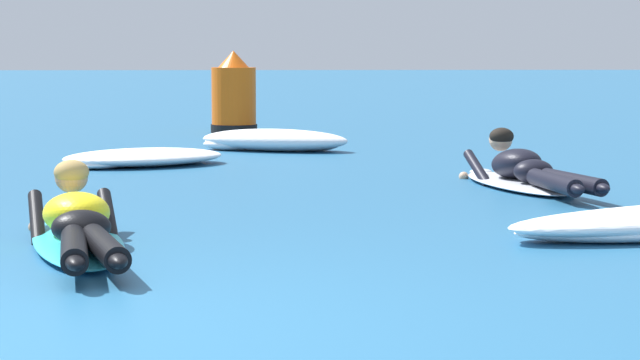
# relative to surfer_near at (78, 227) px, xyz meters

# --- Properties ---
(ground_plane) EXTENTS (120.00, 120.00, 0.00)m
(ground_plane) POSITION_rel_surfer_near_xyz_m (0.24, 7.78, -0.14)
(ground_plane) COLOR #235B84
(surfer_near) EXTENTS (0.96, 2.55, 0.54)m
(surfer_near) POSITION_rel_surfer_near_xyz_m (0.00, 0.00, 0.00)
(surfer_near) COLOR #2DB2D1
(surfer_near) RESTS_ON ground
(surfer_far) EXTENTS (0.93, 2.50, 0.53)m
(surfer_far) POSITION_rel_surfer_near_xyz_m (3.33, 3.10, -0.00)
(surfer_far) COLOR silver
(surfer_far) RESTS_ON ground
(whitewater_front) EXTENTS (1.93, 1.28, 0.26)m
(whitewater_front) POSITION_rel_surfer_near_xyz_m (1.24, 7.18, -0.02)
(whitewater_front) COLOR white
(whitewater_front) RESTS_ON ground
(whitewater_mid_right) EXTENTS (1.95, 1.60, 0.17)m
(whitewater_mid_right) POSITION_rel_surfer_near_xyz_m (-0.13, 5.40, -0.06)
(whitewater_mid_right) COLOR white
(whitewater_mid_right) RESTS_ON ground
(channel_marker_buoy) EXTENTS (0.67, 0.67, 1.18)m
(channel_marker_buoy) POSITION_rel_surfer_near_xyz_m (0.69, 10.46, 0.34)
(channel_marker_buoy) COLOR #EA5B0F
(channel_marker_buoy) RESTS_ON ground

